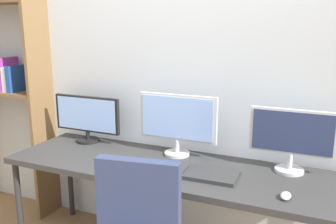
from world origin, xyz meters
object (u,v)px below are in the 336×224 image
(monitor_center, at_px, (177,121))
(desk, at_px, (165,172))
(computer_mouse, at_px, (286,196))
(monitor_right, at_px, (292,137))
(monitor_left, at_px, (87,117))
(keyboard_main, at_px, (149,176))
(laptop_closed, at_px, (211,175))

(monitor_center, bearing_deg, desk, -90.00)
(monitor_center, height_order, computer_mouse, monitor_center)
(desk, height_order, monitor_right, monitor_right)
(monitor_center, xyz_separation_m, computer_mouse, (0.79, -0.40, -0.23))
(monitor_left, height_order, keyboard_main, monitor_left)
(desk, relative_size, monitor_right, 4.17)
(desk, distance_m, computer_mouse, 0.82)
(keyboard_main, bearing_deg, desk, 90.00)
(monitor_left, bearing_deg, keyboard_main, -29.87)
(monitor_right, height_order, keyboard_main, monitor_right)
(monitor_center, height_order, laptop_closed, monitor_center)
(monitor_center, relative_size, laptop_closed, 1.80)
(monitor_left, xyz_separation_m, keyboard_main, (0.77, -0.44, -0.19))
(keyboard_main, bearing_deg, computer_mouse, 3.12)
(monitor_right, bearing_deg, monitor_left, 180.00)
(monitor_center, distance_m, keyboard_main, 0.50)
(laptop_closed, bearing_deg, keyboard_main, -156.50)
(monitor_left, distance_m, computer_mouse, 1.62)
(desk, xyz_separation_m, keyboard_main, (0.00, -0.23, 0.06))
(keyboard_main, bearing_deg, laptop_closed, 25.17)
(computer_mouse, bearing_deg, laptop_closed, 165.38)
(keyboard_main, bearing_deg, monitor_center, 90.00)
(monitor_left, height_order, laptop_closed, monitor_left)
(desk, relative_size, laptop_closed, 6.81)
(laptop_closed, bearing_deg, monitor_right, 31.68)
(desk, relative_size, computer_mouse, 22.71)
(monitor_right, xyz_separation_m, keyboard_main, (-0.77, -0.44, -0.22))
(monitor_right, relative_size, laptop_closed, 1.63)
(monitor_left, distance_m, keyboard_main, 0.91)
(keyboard_main, xyz_separation_m, laptop_closed, (0.34, 0.16, 0.00))
(computer_mouse, bearing_deg, monitor_left, 165.68)
(monitor_left, xyz_separation_m, computer_mouse, (1.56, -0.40, -0.19))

